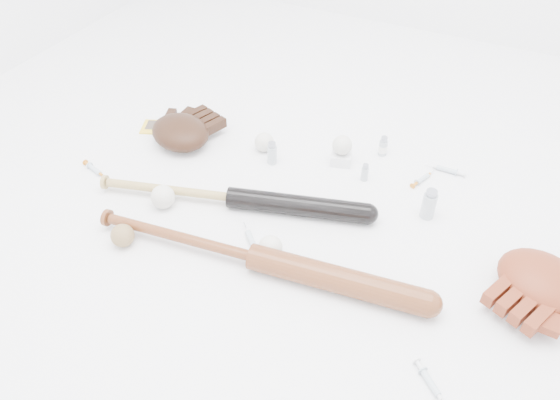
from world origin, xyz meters
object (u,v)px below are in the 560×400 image
at_px(bat_dark, 231,197).
at_px(glove_dark, 180,132).
at_px(pedestal, 341,158).
at_px(bat_wood, 254,257).

bearing_deg(bat_dark, glove_dark, 131.43).
xyz_separation_m(glove_dark, pedestal, (0.55, 0.15, -0.03)).
height_order(bat_dark, pedestal, bat_dark).
relative_size(bat_dark, pedestal, 12.92).
height_order(glove_dark, pedestal, glove_dark).
xyz_separation_m(bat_wood, pedestal, (0.04, 0.55, -0.02)).
xyz_separation_m(bat_dark, pedestal, (0.23, 0.36, -0.01)).
bearing_deg(pedestal, glove_dark, -165.12).
distance_m(bat_wood, glove_dark, 0.65).
bearing_deg(bat_dark, bat_wood, -62.13).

